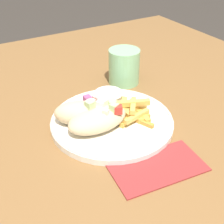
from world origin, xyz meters
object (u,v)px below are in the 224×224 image
plate (112,121)px  water_glass (124,68)px  sauce_ramekin (108,97)px  pita_sandwich_near (98,119)px  pita_sandwich_far (81,113)px  fries_pile (131,111)px

plate → water_glass: size_ratio=2.87×
sauce_ramekin → water_glass: size_ratio=0.73×
plate → pita_sandwich_near: bearing=-162.9°
pita_sandwich_far → water_glass: bearing=65.5°
sauce_ramekin → water_glass: bearing=42.2°
plate → pita_sandwich_near: pita_sandwich_near is taller
pita_sandwich_near → sauce_ramekin: bearing=46.7°
pita_sandwich_near → water_glass: water_glass is taller
pita_sandwich_far → sauce_ramekin: pita_sandwich_far is taller
plate → fries_pile: size_ratio=2.12×
pita_sandwich_near → sauce_ramekin: pita_sandwich_near is taller
plate → pita_sandwich_far: pita_sandwich_far is taller
pita_sandwich_far → water_glass: size_ratio=1.37×
plate → pita_sandwich_far: bearing=160.1°
fries_pile → plate: bearing=173.7°
pita_sandwich_far → sauce_ramekin: bearing=54.8°
plate → water_glass: bearing=50.4°
pita_sandwich_far → sauce_ramekin: size_ratio=1.89×
sauce_ramekin → pita_sandwich_far: bearing=-155.5°
pita_sandwich_far → fries_pile: pita_sandwich_far is taller
pita_sandwich_near → pita_sandwich_far: (-0.02, 0.04, 0.00)m
pita_sandwich_far → water_glass: 0.24m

